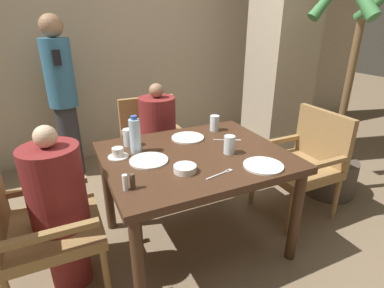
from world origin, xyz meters
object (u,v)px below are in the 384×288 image
at_px(standing_host, 63,95).
at_px(bowl_small, 185,169).
at_px(chair_left_side, 35,224).
at_px(glass_tall_near, 128,137).
at_px(plate_dessert_center, 188,138).
at_px(water_bottle, 135,135).
at_px(glass_tall_far, 229,145).
at_px(plate_main_right, 149,160).
at_px(glass_tall_mid, 215,123).
at_px(plate_main_left, 263,166).
at_px(diner_in_far_chair, 159,140).
at_px(teacup_with_saucer, 118,153).
at_px(potted_palm, 342,124).
at_px(chair_right_side, 304,159).
at_px(diner_in_left_chair, 60,209).
at_px(chair_far_side, 154,141).

distance_m(standing_host, bowl_small, 1.84).
relative_size(chair_left_side, glass_tall_near, 7.13).
relative_size(plate_dessert_center, glass_tall_near, 1.99).
bearing_deg(water_bottle, glass_tall_far, -27.01).
bearing_deg(standing_host, plate_main_right, -75.32).
bearing_deg(glass_tall_mid, plate_main_left, -93.43).
xyz_separation_m(diner_in_far_chair, standing_host, (-0.72, 0.77, 0.32)).
height_order(diner_in_far_chair, teacup_with_saucer, diner_in_far_chair).
height_order(potted_palm, bowl_small, potted_palm).
bearing_deg(glass_tall_far, chair_right_side, 6.52).
bearing_deg(glass_tall_mid, chair_left_side, -165.73).
bearing_deg(chair_right_side, chair_left_side, 180.00).
bearing_deg(teacup_with_saucer, diner_in_far_chair, 51.85).
bearing_deg(diner_in_far_chair, standing_host, 132.83).
bearing_deg(standing_host, chair_right_side, -41.75).
distance_m(chair_left_side, plate_main_left, 1.38).
relative_size(standing_host, plate_main_right, 6.60).
height_order(diner_in_far_chair, plate_main_left, diner_in_far_chair).
relative_size(plate_dessert_center, teacup_with_saucer, 1.82).
relative_size(plate_main_left, plate_main_right, 1.00).
bearing_deg(plate_dessert_center, plate_main_right, -146.45).
distance_m(potted_palm, glass_tall_far, 1.30).
distance_m(chair_right_side, plate_main_right, 1.35).
distance_m(chair_left_side, water_bottle, 0.78).
xyz_separation_m(diner_in_left_chair, glass_tall_far, (1.08, -0.09, 0.25)).
relative_size(chair_left_side, standing_host, 0.54).
bearing_deg(chair_far_side, chair_left_side, -138.02).
distance_m(chair_far_side, teacup_with_saucer, 0.93).
bearing_deg(plate_main_right, bowl_small, -55.94).
distance_m(chair_far_side, standing_host, 1.03).
distance_m(diner_in_left_chair, water_bottle, 0.63).
xyz_separation_m(diner_in_left_chair, teacup_with_saucer, (0.39, 0.16, 0.21)).
bearing_deg(chair_far_side, glass_tall_mid, -59.34).
bearing_deg(glass_tall_near, teacup_with_saucer, -124.44).
bearing_deg(chair_right_side, chair_far_side, 138.02).
relative_size(chair_right_side, glass_tall_mid, 7.13).
height_order(diner_in_left_chair, bowl_small, diner_in_left_chair).
distance_m(bowl_small, water_bottle, 0.45).
distance_m(chair_left_side, diner_in_left_chair, 0.15).
relative_size(standing_host, plate_main_left, 6.60).
bearing_deg(chair_far_side, glass_tall_near, -122.00).
height_order(glass_tall_near, glass_tall_mid, same).
height_order(plate_main_right, water_bottle, water_bottle).
xyz_separation_m(plate_main_left, bowl_small, (-0.46, 0.14, 0.01)).
xyz_separation_m(chair_right_side, potted_palm, (0.48, 0.09, 0.21)).
distance_m(chair_left_side, plate_dessert_center, 1.14).
relative_size(chair_left_side, plate_main_right, 3.59).
distance_m(diner_in_left_chair, bowl_small, 0.76).
bearing_deg(diner_in_far_chair, glass_tall_near, -129.42).
relative_size(diner_in_far_chair, chair_right_side, 1.21).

